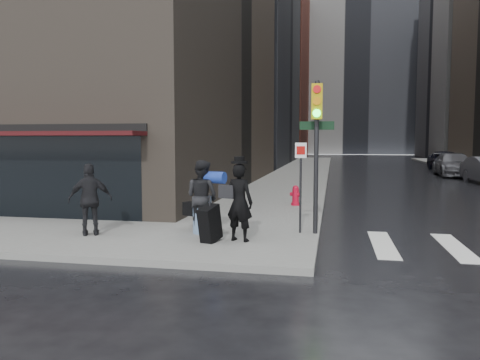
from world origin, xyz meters
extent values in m
plane|color=black|center=(0.00, 0.00, 0.00)|extent=(140.00, 140.00, 0.00)
cube|color=slate|center=(0.00, 27.00, 0.07)|extent=(4.00, 50.00, 0.15)
cube|color=silver|center=(3.50, 1.00, 0.01)|extent=(0.50, 3.00, 0.01)
cube|color=silver|center=(5.10, 1.00, 0.01)|extent=(0.50, 3.00, 0.01)
cube|color=slate|center=(-13.00, 38.00, 17.00)|extent=(22.00, 24.00, 34.00)
cube|color=#5E2920|center=(-13.00, 62.00, 13.00)|extent=(22.00, 20.00, 26.00)
cube|color=slate|center=(6.00, 78.00, 16.00)|extent=(40.00, 12.00, 32.00)
cube|color=black|center=(-7.00, 2.05, 1.40)|extent=(8.00, 0.12, 2.60)
cube|color=#350C0E|center=(-7.00, 1.55, 2.65)|extent=(8.40, 1.10, 0.12)
cube|color=black|center=(-7.00, 1.98, 2.82)|extent=(8.40, 0.08, 0.22)
imported|color=black|center=(0.22, 0.03, 1.05)|extent=(0.75, 0.59, 1.79)
cylinder|color=black|center=(0.22, 0.03, 1.96)|extent=(0.38, 0.38, 0.05)
cylinder|color=black|center=(0.22, 0.03, 2.02)|extent=(0.24, 0.24, 0.14)
cube|color=black|center=(-0.08, 0.05, 1.29)|extent=(0.40, 0.22, 0.31)
cube|color=black|center=(-0.41, -0.22, 0.57)|extent=(0.48, 0.75, 0.91)
cylinder|color=black|center=(-0.41, -0.22, 1.05)|extent=(0.04, 0.04, 0.42)
imported|color=black|center=(-0.87, 0.74, 1.06)|extent=(1.09, 1.00, 1.83)
cube|color=black|center=(-1.18, 1.08, 0.70)|extent=(0.62, 0.49, 0.34)
cylinder|color=#1C359A|center=(-0.54, 0.72, 1.55)|extent=(0.60, 0.42, 0.29)
imported|color=black|center=(-3.46, -0.04, 1.03)|extent=(1.11, 0.85, 1.75)
cylinder|color=black|center=(1.90, 1.27, 2.03)|extent=(0.11, 0.11, 3.75)
cube|color=#AC900B|center=(1.91, 1.07, 3.39)|extent=(0.27, 0.18, 0.84)
cylinder|color=red|center=(1.91, 0.97, 3.67)|extent=(0.19, 0.05, 0.19)
cylinder|color=orange|center=(1.91, 0.97, 3.39)|extent=(0.19, 0.05, 0.19)
cylinder|color=#19E533|center=(1.91, 0.97, 3.11)|extent=(0.19, 0.05, 0.19)
cylinder|color=black|center=(1.52, 1.26, 1.28)|extent=(0.06, 0.06, 2.25)
cube|color=white|center=(1.52, 1.23, 2.21)|extent=(0.28, 0.03, 0.38)
cube|color=black|center=(1.90, 1.35, 2.82)|extent=(0.84, 0.05, 0.21)
cylinder|color=#B60B25|center=(1.02, 6.19, 0.20)|extent=(0.31, 0.31, 0.10)
cylinder|color=#B60B25|center=(1.02, 6.19, 0.44)|extent=(0.23, 0.23, 0.59)
sphere|color=#B60B25|center=(1.02, 6.19, 0.76)|extent=(0.22, 0.22, 0.22)
cylinder|color=#B60B25|center=(1.02, 6.19, 0.54)|extent=(0.41, 0.27, 0.14)
imported|color=#4F4F54|center=(10.41, 23.78, 0.79)|extent=(2.44, 5.54, 1.58)
imported|color=black|center=(11.22, 29.84, 0.83)|extent=(2.31, 5.01, 1.66)
camera|label=1|loc=(2.31, -10.37, 2.47)|focal=35.00mm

